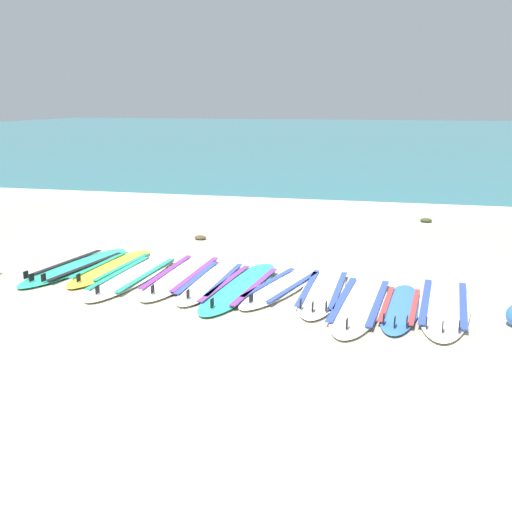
{
  "coord_description": "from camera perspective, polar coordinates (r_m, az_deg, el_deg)",
  "views": [
    {
      "loc": [
        2.34,
        -7.63,
        2.57
      ],
      "look_at": [
        0.43,
        0.71,
        0.25
      ],
      "focal_mm": 40.69,
      "sensor_mm": 36.0,
      "label": 1
    }
  ],
  "objects": [
    {
      "name": "surfboard_3",
      "position": [
        8.74,
        -7.34,
        -1.81
      ],
      "size": [
        0.74,
        2.57,
        0.18
      ],
      "color": "silver",
      "rests_on": "ground"
    },
    {
      "name": "surfboard_5",
      "position": [
        8.11,
        -1.58,
        -3.03
      ],
      "size": [
        0.9,
        2.53,
        0.18
      ],
      "color": "#2DB793",
      "rests_on": "ground"
    },
    {
      "name": "ground_plane",
      "position": [
        8.38,
        -3.93,
        -2.71
      ],
      "size": [
        80.0,
        80.0,
        0.0
      ],
      "primitive_type": "plane",
      "color": "#B7AD93"
    },
    {
      "name": "surfboard_7",
      "position": [
        7.99,
        6.59,
        -3.41
      ],
      "size": [
        0.64,
        2.31,
        0.18
      ],
      "color": "white",
      "rests_on": "ground"
    },
    {
      "name": "surfboard_4",
      "position": [
        8.4,
        -4.48,
        -2.42
      ],
      "size": [
        0.65,
        2.29,
        0.18
      ],
      "color": "white",
      "rests_on": "ground"
    },
    {
      "name": "surfboard_6",
      "position": [
        8.12,
        2.49,
        -3.02
      ],
      "size": [
        1.13,
        2.23,
        0.18
      ],
      "color": "white",
      "rests_on": "ground"
    },
    {
      "name": "wave_foam_strip",
      "position": [
        14.51,
        3.45,
        5.17
      ],
      "size": [
        80.0,
        0.79,
        0.11
      ],
      "primitive_type": "cube",
      "color": "white",
      "rests_on": "ground"
    },
    {
      "name": "surfboard_1",
      "position": [
        9.29,
        -14.0,
        -1.1
      ],
      "size": [
        0.75,
        2.25,
        0.18
      ],
      "color": "yellow",
      "rests_on": "ground"
    },
    {
      "name": "surfboard_8",
      "position": [
        7.6,
        10.18,
        -4.53
      ],
      "size": [
        0.88,
        2.59,
        0.18
      ],
      "color": "white",
      "rests_on": "ground"
    },
    {
      "name": "surfboard_9",
      "position": [
        7.53,
        13.98,
        -4.94
      ],
      "size": [
        0.66,
        1.95,
        0.18
      ],
      "color": "#3875CC",
      "rests_on": "ground"
    },
    {
      "name": "surfboard_0",
      "position": [
        9.49,
        -17.26,
        -1.0
      ],
      "size": [
        1.04,
        2.46,
        0.18
      ],
      "color": "#2DB793",
      "rests_on": "ground"
    },
    {
      "name": "seaweed_clump_mid_sand",
      "position": [
        11.01,
        -5.5,
        1.82
      ],
      "size": [
        0.22,
        0.18,
        0.08
      ],
      "primitive_type": "ellipsoid",
      "color": "#4C4228",
      "rests_on": "ground"
    },
    {
      "name": "surfboard_10",
      "position": [
        7.78,
        17.98,
        -4.59
      ],
      "size": [
        0.88,
        2.6,
        0.18
      ],
      "color": "white",
      "rests_on": "ground"
    },
    {
      "name": "sea",
      "position": [
        43.84,
        10.04,
        11.67
      ],
      "size": [
        80.0,
        60.0,
        0.1
      ],
      "primitive_type": "cube",
      "color": "teal",
      "rests_on": "ground"
    },
    {
      "name": "seaweed_clump_near_shoreline",
      "position": [
        13.05,
        16.38,
        3.4
      ],
      "size": [
        0.25,
        0.2,
        0.09
      ],
      "primitive_type": "ellipsoid",
      "color": "#384723",
      "rests_on": "ground"
    },
    {
      "name": "surfboard_2",
      "position": [
        8.81,
        -11.98,
        -1.88
      ],
      "size": [
        0.79,
        2.53,
        0.18
      ],
      "color": "silver",
      "rests_on": "ground"
    }
  ]
}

